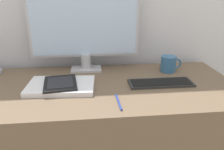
{
  "coord_description": "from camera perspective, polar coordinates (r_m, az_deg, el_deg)",
  "views": [
    {
      "loc": [
        -0.03,
        -0.81,
        1.22
      ],
      "look_at": [
        0.07,
        0.19,
        0.81
      ],
      "focal_mm": 35.0,
      "sensor_mm": 36.0,
      "label": 1
    }
  ],
  "objects": [
    {
      "name": "laptop",
      "position": [
        1.1,
        -13.15,
        -2.77
      ],
      "size": [
        0.33,
        0.23,
        0.03
      ],
      "color": "silver",
      "rests_on": "desk"
    },
    {
      "name": "keyboard",
      "position": [
        1.15,
        12.61,
        -2.0
      ],
      "size": [
        0.33,
        0.11,
        0.01
      ],
      "color": "#282828",
      "rests_on": "desk"
    },
    {
      "name": "ereader",
      "position": [
        1.09,
        -13.35,
        -2.07
      ],
      "size": [
        0.18,
        0.21,
        0.01
      ],
      "color": "black",
      "rests_on": "laptop"
    },
    {
      "name": "desk",
      "position": [
        1.31,
        -3.19,
        -17.84
      ],
      "size": [
        1.42,
        0.61,
        0.75
      ],
      "color": "brown",
      "rests_on": "ground_plane"
    },
    {
      "name": "monitor",
      "position": [
        1.26,
        -7.29,
        13.32
      ],
      "size": [
        0.62,
        0.11,
        0.51
      ],
      "color": "#B7B7BC",
      "rests_on": "desk"
    },
    {
      "name": "coffee_mug",
      "position": [
        1.32,
        14.6,
        2.85
      ],
      "size": [
        0.12,
        0.09,
        0.09
      ],
      "color": "#336089",
      "rests_on": "desk"
    },
    {
      "name": "pen",
      "position": [
        0.94,
        1.75,
        -7.05
      ],
      "size": [
        0.01,
        0.14,
        0.01
      ],
      "color": "navy",
      "rests_on": "desk"
    }
  ]
}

